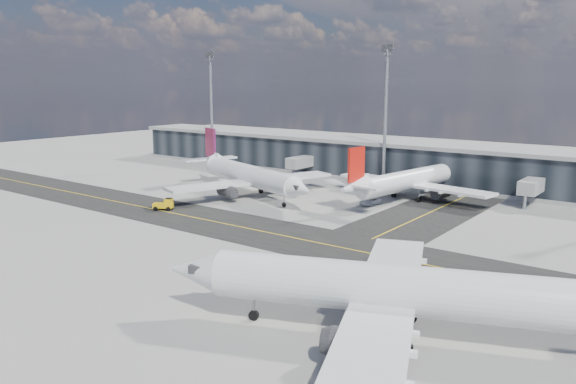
# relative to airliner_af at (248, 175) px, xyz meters

# --- Properties ---
(ground) EXTENTS (300.00, 300.00, 0.00)m
(ground) POSITION_rel_airliner_af_xyz_m (15.85, -22.95, -3.91)
(ground) COLOR gray
(ground) RESTS_ON ground
(taxiway_lanes) EXTENTS (180.00, 63.00, 0.03)m
(taxiway_lanes) POSITION_rel_airliner_af_xyz_m (19.77, -12.21, -3.90)
(taxiway_lanes) COLOR black
(taxiway_lanes) RESTS_ON ground
(terminal_concourse) EXTENTS (152.00, 19.80, 8.80)m
(terminal_concourse) POSITION_rel_airliner_af_xyz_m (15.90, 31.99, 0.18)
(terminal_concourse) COLOR black
(terminal_concourse) RESTS_ON ground
(floodlight_masts) EXTENTS (102.50, 0.70, 28.90)m
(floodlight_masts) POSITION_rel_airliner_af_xyz_m (15.85, 25.05, 11.70)
(floodlight_masts) COLOR gray
(floodlight_masts) RESTS_ON ground
(airliner_af) EXTENTS (38.80, 33.51, 11.83)m
(airliner_af) POSITION_rel_airliner_af_xyz_m (0.00, 0.00, 0.00)
(airliner_af) COLOR white
(airliner_af) RESTS_ON ground
(airliner_redtail) EXTENTS (31.76, 37.09, 11.00)m
(airliner_redtail) POSITION_rel_airliner_af_xyz_m (26.26, 14.66, -0.27)
(airliner_redtail) COLOR white
(airliner_redtail) RESTS_ON ground
(airliner_near) EXTENTS (41.39, 35.82, 12.74)m
(airliner_near) POSITION_rel_airliner_af_xyz_m (50.78, -38.47, 0.30)
(airliner_near) COLOR silver
(airliner_near) RESTS_ON ground
(baggage_tug) EXTENTS (3.64, 3.05, 2.07)m
(baggage_tug) POSITION_rel_airliner_af_xyz_m (-3.01, -18.25, -2.87)
(baggage_tug) COLOR #E8B40C
(baggage_tug) RESTS_ON ground
(service_van) EXTENTS (2.81, 4.99, 1.32)m
(service_van) POSITION_rel_airliner_af_xyz_m (22.90, 6.73, -3.25)
(service_van) COLOR white
(service_van) RESTS_ON ground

